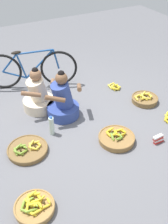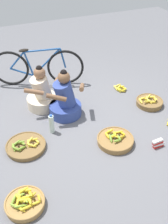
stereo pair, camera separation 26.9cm
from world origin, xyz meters
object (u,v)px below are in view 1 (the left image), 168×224
banana_basket_front_right (28,149)px  loose_bananas_mid_left (115,87)px  water_bottle (52,126)px  packet_carton_stack (158,139)px  banana_basket_front_center (145,99)px  banana_basket_mid_right (116,138)px  banana_basket_back_right (34,207)px  vendor_woman_behind (38,96)px  vendor_woman_front (63,102)px  bicycle_leaning (31,69)px

banana_basket_front_right → loose_bananas_mid_left: 2.16m
water_bottle → packet_carton_stack: 1.56m
banana_basket_front_center → banana_basket_mid_right: (-0.99, -0.62, -0.00)m
banana_basket_back_right → packet_carton_stack: banana_basket_back_right is taller
banana_basket_front_right → water_bottle: (0.44, 0.19, 0.11)m
vendor_woman_behind → banana_basket_front_right: bearing=-119.1°
water_bottle → banana_basket_mid_right: bearing=-37.0°
banana_basket_front_right → banana_basket_front_center: bearing=6.1°
banana_basket_front_right → water_bottle: bearing=23.6°
banana_basket_back_right → banana_basket_front_center: bearing=25.4°
vendor_woman_front → water_bottle: size_ratio=2.55×
banana_basket_front_center → vendor_woman_behind: bearing=158.6°
banana_basket_mid_right → banana_basket_back_right: 1.52m
vendor_woman_front → vendor_woman_behind: (-0.28, 0.37, -0.02)m
vendor_woman_front → banana_basket_mid_right: bearing=-64.9°
banana_basket_back_right → banana_basket_mid_right: bearing=20.4°
vendor_woman_front → loose_bananas_mid_left: (1.20, 0.32, -0.23)m
banana_basket_back_right → water_bottle: bearing=59.3°
banana_basket_front_center → banana_basket_back_right: size_ratio=1.00×
vendor_woman_front → banana_basket_front_center: bearing=-12.0°
vendor_woman_front → water_bottle: bearing=-134.9°
banana_basket_mid_right → banana_basket_back_right: same height
banana_basket_mid_right → loose_bananas_mid_left: (0.77, 1.24, -0.02)m
banana_basket_front_right → loose_bananas_mid_left: banana_basket_front_right is taller
banana_basket_back_right → water_bottle: 1.29m
banana_basket_front_right → banana_basket_mid_right: size_ratio=1.06×
banana_basket_back_right → bicycle_leaning: bearing=71.6°
banana_basket_front_right → packet_carton_stack: bearing=-21.7°
banana_basket_front_right → banana_basket_mid_right: (1.21, -0.38, 0.01)m
banana_basket_front_center → water_bottle: (-1.75, -0.04, 0.09)m
banana_basket_mid_right → banana_basket_front_right: bearing=162.4°
vendor_woman_behind → banana_basket_mid_right: size_ratio=1.45×
vendor_woman_front → banana_basket_front_right: (-0.78, -0.53, -0.22)m
bicycle_leaning → water_bottle: (-0.19, -1.45, -0.21)m
banana_basket_front_right → bicycle_leaning: bearing=68.8°
vendor_woman_behind → water_bottle: bearing=-94.7°
banana_basket_back_right → vendor_woman_front: bearing=55.4°
banana_basket_mid_right → bicycle_leaning: bearing=105.8°
vendor_woman_behind → banana_basket_back_right: vendor_woman_behind is taller
vendor_woman_front → water_bottle: 0.49m
banana_basket_mid_right → vendor_woman_behind: bearing=118.9°
bicycle_leaning → banana_basket_front_right: 1.79m
banana_basket_front_center → banana_basket_back_right: bearing=-154.6°
banana_basket_front_right → packet_carton_stack: 1.86m
vendor_woman_front → banana_basket_mid_right: vendor_woman_front is taller
bicycle_leaning → banana_basket_mid_right: 2.13m
loose_bananas_mid_left → banana_basket_front_right: bearing=-156.7°
banana_basket_mid_right → packet_carton_stack: size_ratio=2.92×
vendor_woman_front → banana_basket_mid_right: 1.03m
loose_bananas_mid_left → packet_carton_stack: packet_carton_stack is taller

